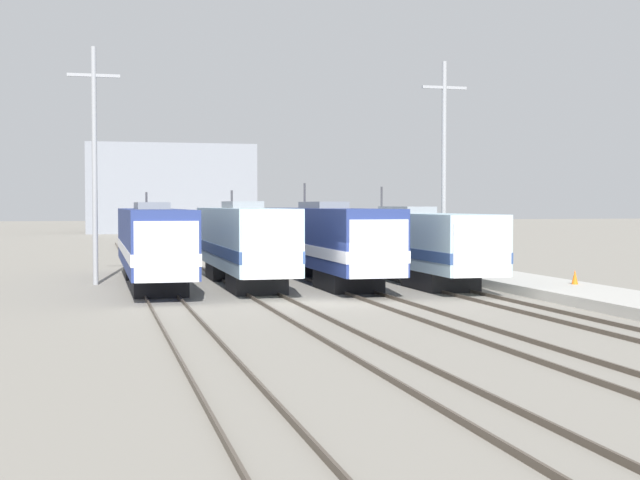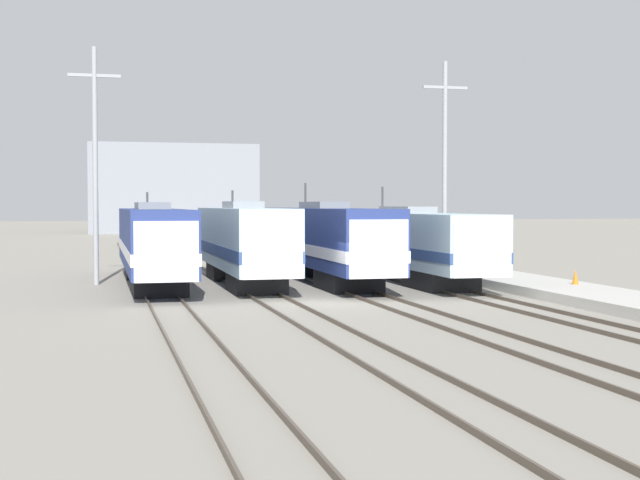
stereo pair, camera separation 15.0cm
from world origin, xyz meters
name	(u,v)px [view 1 (the left image)]	position (x,y,z in m)	size (l,w,h in m)	color
ground_plane	(328,302)	(0.00, 0.00, 0.00)	(400.00, 400.00, 0.00)	gray
rail_pair_far_left	(167,304)	(-6.80, 0.00, 0.07)	(1.51, 120.00, 0.15)	#4C4238
rail_pair_center_left	(276,301)	(-2.27, 0.00, 0.07)	(1.51, 120.00, 0.15)	#4C4238
rail_pair_center_right	(378,298)	(2.27, 0.00, 0.07)	(1.51, 120.00, 0.15)	#4C4238
rail_pair_far_right	(475,296)	(6.80, 0.00, 0.07)	(1.51, 120.00, 0.15)	#4C4238
locomotive_far_left	(152,243)	(-6.80, 9.59, 2.20)	(2.91, 19.81, 4.86)	black
locomotive_center_left	(244,242)	(-2.27, 8.29, 2.22)	(2.90, 16.19, 4.94)	#232326
locomotive_center_right	(325,241)	(2.27, 9.16, 2.21)	(2.94, 19.52, 5.42)	black
locomotive_far_right	(410,243)	(6.80, 8.48, 2.09)	(3.00, 19.63, 5.21)	#232326
catenary_tower_left	(94,160)	(-9.62, 10.70, 6.45)	(2.66, 0.27, 12.26)	gray
catenary_tower_right	(444,164)	(9.65, 10.70, 6.45)	(2.66, 0.27, 12.26)	gray
platform	(561,290)	(11.07, 0.00, 0.22)	(4.00, 120.00, 0.45)	#B7B5AD
traffic_cone	(575,277)	(11.97, 0.34, 0.79)	(0.31, 0.31, 0.68)	orange
depot_building	(169,189)	(1.33, 99.59, 6.51)	(24.41, 15.17, 13.03)	gray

